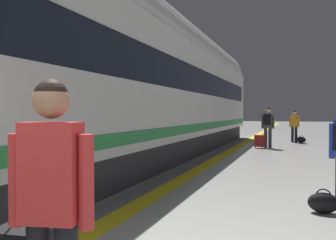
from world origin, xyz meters
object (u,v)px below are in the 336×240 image
object	(u,v)px
traveller_foreground	(52,198)
passenger_far	(268,124)
duffel_bag_mid	(301,140)
suitcase_far	(259,141)
high_speed_train	(109,72)
passenger_mid	(294,124)
duffel_bag_near	(323,203)

from	to	relation	value
traveller_foreground	passenger_far	size ratio (longest dim) A/B	0.99
duffel_bag_mid	suitcase_far	xyz separation A→B (m)	(-1.66, -3.31, 0.15)
high_speed_train	duffel_bag_mid	distance (m)	11.74
suitcase_far	passenger_mid	bearing A→B (deg)	69.16
suitcase_far	duffel_bag_near	bearing A→B (deg)	-79.05
duffel_bag_near	passenger_mid	xyz separation A→B (m)	(-0.48, 12.95, 0.77)
traveller_foreground	duffel_bag_near	distance (m)	4.39
traveller_foreground	suitcase_far	xyz separation A→B (m)	(-0.08, 13.37, -0.68)
passenger_mid	duffel_bag_mid	xyz separation A→B (m)	(0.32, -0.21, -0.77)
suitcase_far	duffel_bag_mid	bearing A→B (deg)	63.39
passenger_mid	suitcase_far	xyz separation A→B (m)	(-1.34, -3.52, -0.62)
suitcase_far	high_speed_train	bearing A→B (deg)	-112.41
duffel_bag_mid	passenger_far	distance (m)	3.48
passenger_far	suitcase_far	world-z (taller)	passenger_far
passenger_mid	suitcase_far	distance (m)	3.82
passenger_far	suitcase_far	xyz separation A→B (m)	(-0.32, -0.21, -0.71)
duffel_bag_mid	passenger_far	size ratio (longest dim) A/B	0.26
passenger_far	suitcase_far	bearing A→B (deg)	-146.07
duffel_bag_mid	suitcase_far	distance (m)	3.71
passenger_far	traveller_foreground	bearing A→B (deg)	-91.02
high_speed_train	suitcase_far	xyz separation A→B (m)	(2.98, 7.22, -2.20)
high_speed_train	traveller_foreground	bearing A→B (deg)	-63.60
high_speed_train	traveller_foreground	world-z (taller)	high_speed_train
duffel_bag_near	suitcase_far	xyz separation A→B (m)	(-1.82, 9.43, 0.15)
traveller_foreground	suitcase_far	size ratio (longest dim) A/B	3.09
passenger_mid	passenger_far	size ratio (longest dim) A/B	0.94
passenger_mid	high_speed_train	bearing A→B (deg)	-111.90
duffel_bag_near	passenger_mid	distance (m)	12.98
traveller_foreground	duffel_bag_mid	xyz separation A→B (m)	(1.58, 16.69, -0.82)
duffel_bag_near	high_speed_train	bearing A→B (deg)	155.30
duffel_bag_mid	passenger_far	world-z (taller)	passenger_far
traveller_foreground	duffel_bag_mid	bearing A→B (deg)	84.59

